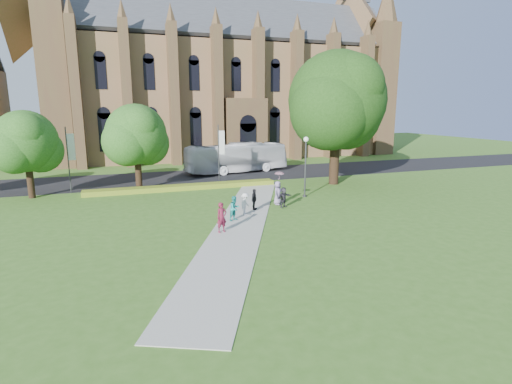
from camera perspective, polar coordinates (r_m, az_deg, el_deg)
name	(u,v)px	position (r m, az deg, el deg)	size (l,w,h in m)	color
ground	(247,225)	(26.70, -1.34, -4.72)	(160.00, 160.00, 0.00)	#3A651E
road	(191,177)	(45.66, -9.21, 2.14)	(160.00, 10.00, 0.02)	black
footpath	(242,221)	(27.60, -1.99, -4.12)	(3.20, 30.00, 0.04)	#B2B2A8
flower_hedge	(184,187)	(38.70, -10.29, 0.67)	(18.00, 1.40, 0.45)	#ADA622
cathedral	(228,74)	(66.73, -4.00, 16.48)	(52.60, 18.25, 28.00)	brown
streetlamp	(306,159)	(34.74, 7.10, 4.64)	(0.44, 0.44, 5.24)	#38383D
large_tree	(337,100)	(41.07, 11.46, 12.69)	(9.60, 9.60, 13.20)	#332114
street_tree_0	(26,141)	(39.05, -30.04, 6.27)	(5.20, 5.20, 7.50)	#332114
street_tree_1	(136,135)	(38.94, -16.75, 7.86)	(5.60, 5.60, 8.05)	#332114
banner_pole_0	(220,151)	(40.99, -5.21, 5.91)	(0.70, 0.10, 6.00)	#38383D
banner_pole_1	(69,156)	(39.93, -25.13, 4.68)	(0.70, 0.10, 6.00)	#38383D
tour_coach	(237,158)	(48.17, -2.75, 4.91)	(2.96, 12.65, 3.52)	white
pedestrian_0	(222,217)	(24.88, -4.92, -3.63)	(0.69, 0.45, 1.90)	maroon
pedestrian_1	(235,208)	(27.41, -3.06, -2.34)	(0.83, 0.65, 1.71)	teal
pedestrian_2	(245,204)	(28.80, -1.56, -1.73)	(1.04, 0.60, 1.61)	silver
pedestrian_3	(254,199)	(30.30, -0.27, -1.06)	(0.94, 0.39, 1.60)	black
pedestrian_4	(278,193)	(31.94, 3.11, -0.13)	(0.92, 0.60, 1.89)	gray
pedestrian_5	(284,197)	(31.10, 3.96, -0.74)	(1.48, 0.47, 1.60)	#2C2931
parasol	(279,177)	(31.86, 3.36, 2.17)	(0.76, 0.76, 0.66)	#D798AD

